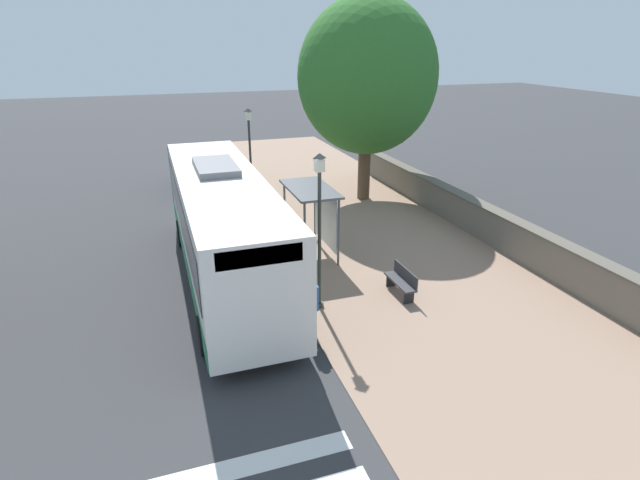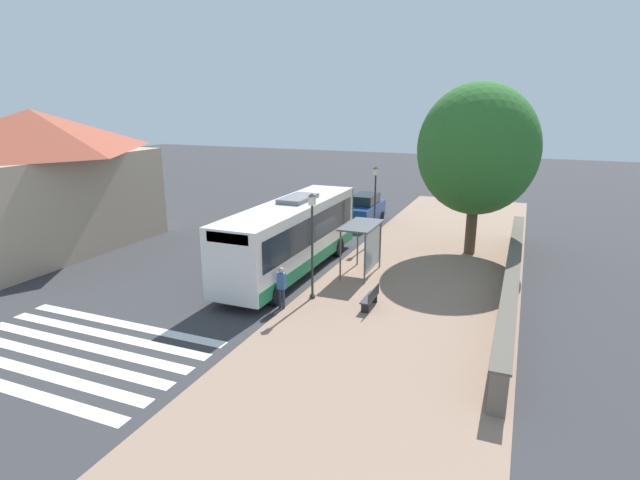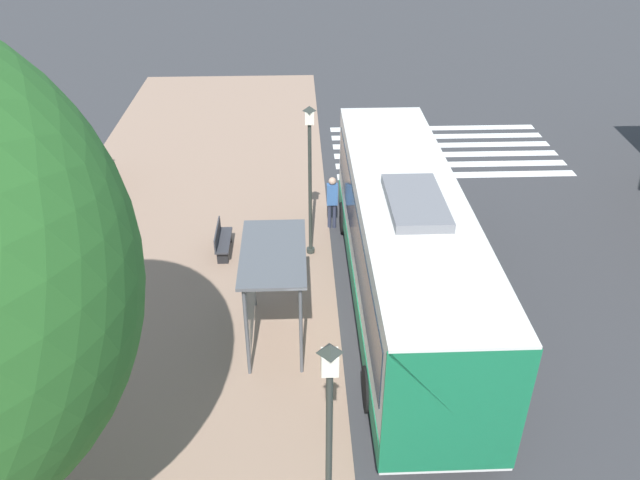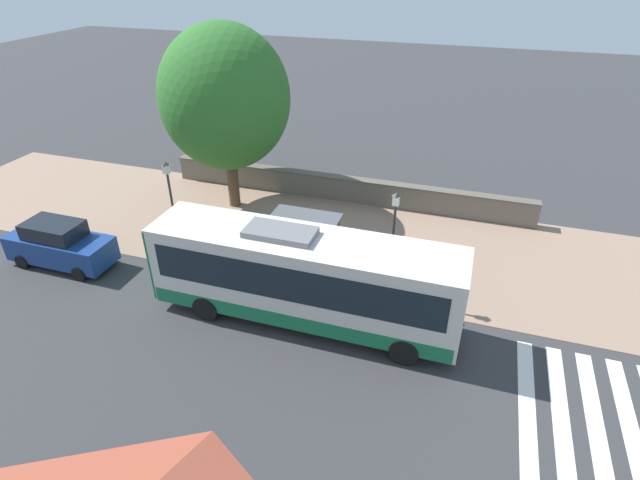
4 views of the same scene
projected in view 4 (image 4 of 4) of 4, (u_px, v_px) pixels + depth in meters
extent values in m
plane|color=#353538|center=(287.00, 287.00, 20.60)|extent=(120.00, 120.00, 0.00)
cube|color=#937560|center=(321.00, 235.00, 24.26)|extent=(9.00, 44.00, 0.02)
cube|color=silver|center=(529.00, 447.00, 14.05)|extent=(9.00, 0.50, 0.01)
cube|color=silver|center=(565.00, 456.00, 13.79)|extent=(9.00, 0.50, 0.01)
cube|color=silver|center=(603.00, 466.00, 13.54)|extent=(9.00, 0.50, 0.01)
cube|color=#6B6356|center=(344.00, 189.00, 27.25)|extent=(0.50, 20.00, 1.28)
cube|color=#5B5449|center=(344.00, 178.00, 26.90)|extent=(0.60, 20.00, 0.08)
cube|color=silver|center=(304.00, 275.00, 17.87)|extent=(2.49, 11.25, 3.04)
cube|color=black|center=(304.00, 266.00, 17.67)|extent=(2.53, 10.35, 1.34)
cube|color=#197247|center=(304.00, 302.00, 18.50)|extent=(2.53, 11.03, 0.61)
cube|color=#197247|center=(168.00, 250.00, 19.36)|extent=(2.53, 0.06, 2.92)
cube|color=black|center=(470.00, 275.00, 15.76)|extent=(1.87, 0.08, 0.43)
cube|color=slate|center=(280.00, 232.00, 17.26)|extent=(1.25, 2.48, 0.22)
cylinder|color=black|center=(415.00, 309.00, 18.53)|extent=(0.30, 1.00, 1.00)
cylinder|color=black|center=(404.00, 351.00, 16.63)|extent=(0.30, 1.00, 1.00)
cylinder|color=black|center=(234.00, 274.00, 20.51)|extent=(0.30, 1.00, 1.00)
cylinder|color=black|center=(206.00, 308.00, 18.60)|extent=(0.30, 1.00, 1.00)
cylinder|color=#515459|center=(272.00, 246.00, 21.04)|extent=(0.08, 0.08, 2.45)
cylinder|color=#515459|center=(330.00, 256.00, 20.36)|extent=(0.08, 0.08, 2.45)
cylinder|color=#515459|center=(283.00, 232.00, 22.02)|extent=(0.08, 0.08, 2.45)
cylinder|color=#515459|center=(339.00, 242.00, 21.34)|extent=(0.08, 0.08, 2.45)
cube|color=#515459|center=(305.00, 217.00, 20.54)|extent=(1.50, 2.88, 0.08)
cube|color=silver|center=(310.00, 235.00, 21.60)|extent=(0.03, 2.32, 1.96)
cylinder|color=#2D3347|center=(424.00, 305.00, 18.88)|extent=(0.12, 0.12, 0.85)
cylinder|color=#2D3347|center=(423.00, 307.00, 18.75)|extent=(0.12, 0.12, 0.85)
cube|color=#38609E|center=(426.00, 290.00, 18.42)|extent=(0.34, 0.22, 0.69)
sphere|color=tan|center=(427.00, 279.00, 18.19)|extent=(0.24, 0.24, 0.24)
cube|color=#333338|center=(402.00, 254.00, 21.89)|extent=(0.40, 1.48, 0.06)
cube|color=#333338|center=(403.00, 248.00, 21.91)|extent=(0.04, 1.48, 0.40)
cube|color=black|center=(388.00, 257.00, 22.16)|extent=(0.32, 0.06, 0.45)
cube|color=black|center=(415.00, 261.00, 21.85)|extent=(0.32, 0.06, 0.45)
cylinder|color=#2D332D|center=(181.00, 256.00, 22.47)|extent=(0.24, 0.24, 0.16)
cylinder|color=#2D332D|center=(175.00, 217.00, 21.45)|extent=(0.10, 0.10, 4.12)
cube|color=silver|center=(166.00, 169.00, 20.31)|extent=(0.24, 0.24, 0.35)
pyramid|color=#2D332D|center=(165.00, 163.00, 20.18)|extent=(0.28, 0.28, 0.14)
cylinder|color=#2D332D|center=(388.00, 295.00, 19.99)|extent=(0.24, 0.24, 0.16)
cylinder|color=#2D332D|center=(392.00, 253.00, 18.97)|extent=(0.10, 0.10, 4.12)
cube|color=silver|center=(396.00, 201.00, 17.83)|extent=(0.24, 0.24, 0.35)
pyramid|color=#2D332D|center=(397.00, 194.00, 17.70)|extent=(0.28, 0.28, 0.14)
cylinder|color=brown|center=(232.00, 170.00, 26.02)|extent=(0.59, 0.59, 4.03)
ellipsoid|color=#2D6B28|center=(225.00, 98.00, 24.09)|extent=(6.35, 6.35, 6.99)
cube|color=navy|center=(61.00, 248.00, 21.65)|extent=(1.72, 4.64, 1.10)
cube|color=black|center=(53.00, 230.00, 21.22)|extent=(1.46, 2.41, 0.68)
cylinder|color=black|center=(105.00, 254.00, 22.16)|extent=(0.22, 0.64, 0.64)
cylinder|color=black|center=(79.00, 274.00, 20.84)|extent=(0.22, 0.64, 0.64)
cylinder|color=black|center=(51.00, 243.00, 22.97)|extent=(0.22, 0.64, 0.64)
cylinder|color=black|center=(22.00, 262.00, 21.64)|extent=(0.22, 0.64, 0.64)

